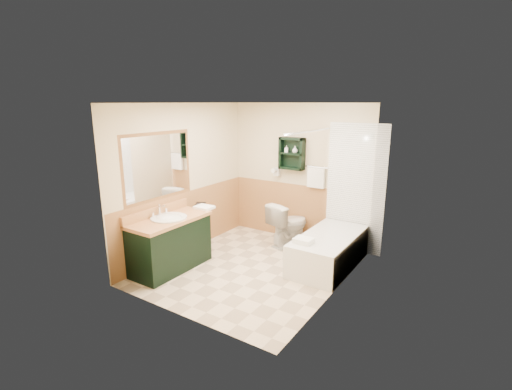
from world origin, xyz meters
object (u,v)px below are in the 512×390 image
object	(u,v)px
bathtub	(328,251)
soap_bottle_b	(295,150)
toilet	(289,224)
soap_bottle_a	(286,151)
vanity	(170,244)
vanity_book	(195,198)
hair_dryer	(277,172)
wall_shelf	(292,154)

from	to	relation	value
bathtub	soap_bottle_b	size ratio (longest dim) A/B	12.72
toilet	soap_bottle_a	size ratio (longest dim) A/B	6.43
vanity	soap_bottle_a	size ratio (longest dim) A/B	10.46
soap_bottle_a	vanity_book	bearing A→B (deg)	-126.30
toilet	soap_bottle_b	xyz separation A→B (m)	(-0.05, 0.26, 1.24)
soap_bottle_b	toilet	bearing A→B (deg)	-79.41
hair_dryer	soap_bottle_b	xyz separation A→B (m)	(0.36, -0.03, 0.41)
toilet	soap_bottle_b	world-z (taller)	soap_bottle_b
vanity	bathtub	size ratio (longest dim) A/B	0.82
vanity	vanity_book	xyz separation A→B (m)	(-0.17, 0.75, 0.50)
toilet	soap_bottle_a	world-z (taller)	soap_bottle_a
hair_dryer	vanity	size ratio (longest dim) A/B	0.19
bathtub	toilet	size ratio (longest dim) A/B	1.98
vanity	toilet	distance (m)	2.06
vanity_book	soap_bottle_b	size ratio (longest dim) A/B	1.82
wall_shelf	hair_dryer	size ratio (longest dim) A/B	2.29
wall_shelf	toilet	bearing A→B (deg)	-67.30
toilet	soap_bottle_a	distance (m)	1.27
toilet	bathtub	bearing A→B (deg)	171.92
bathtub	toilet	bearing A→B (deg)	154.49
soap_bottle_a	hair_dryer	bearing A→B (deg)	171.37
wall_shelf	soap_bottle_b	xyz separation A→B (m)	(0.06, -0.01, 0.06)
bathtub	toilet	xyz separation A→B (m)	(-0.91, 0.44, 0.13)
vanity_book	soap_bottle_a	bearing A→B (deg)	21.78
vanity_book	soap_bottle_a	world-z (taller)	soap_bottle_a
bathtub	vanity_book	world-z (taller)	vanity_book
wall_shelf	hair_dryer	xyz separation A→B (m)	(-0.30, 0.02, -0.35)
toilet	vanity_book	xyz separation A→B (m)	(-1.17, -1.04, 0.52)
vanity_book	wall_shelf	bearing A→B (deg)	19.07
wall_shelf	soap_bottle_b	size ratio (longest dim) A/B	4.66
vanity_book	soap_bottle_b	bearing A→B (deg)	17.34
bathtub	vanity_book	xyz separation A→B (m)	(-2.08, -0.60, 0.65)
wall_shelf	bathtub	size ratio (longest dim) A/B	0.37
hair_dryer	vanity_book	distance (m)	1.57
wall_shelf	toilet	world-z (taller)	wall_shelf
wall_shelf	hair_dryer	bearing A→B (deg)	175.24
toilet	vanity_book	bearing A→B (deg)	59.01
wall_shelf	vanity	world-z (taller)	wall_shelf
soap_bottle_a	soap_bottle_b	bearing A→B (deg)	0.00
hair_dryer	vanity	xyz separation A→B (m)	(-0.59, -2.09, -0.81)
wall_shelf	soap_bottle_a	world-z (taller)	wall_shelf
hair_dryer	toilet	bearing A→B (deg)	-35.45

